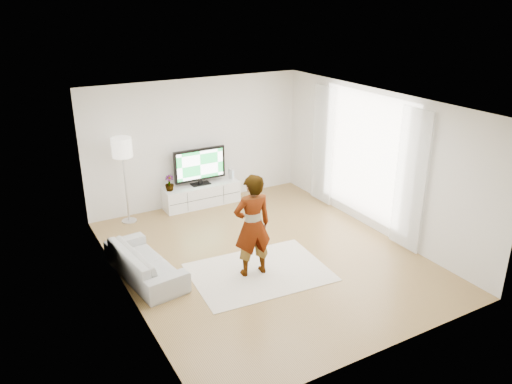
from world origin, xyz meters
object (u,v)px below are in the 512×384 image
player (252,226)px  sofa (145,262)px  television (200,165)px  media_console (202,195)px  rug (259,272)px  floor_lamp (122,151)px

player → sofa: player is taller
television → media_console: bearing=-90.0°
rug → floor_lamp: floor_lamp is taller
television → floor_lamp: size_ratio=0.66×
television → player: bearing=-98.0°
rug → player: size_ratio=1.28×
television → sofa: bearing=-130.7°
television → player: 3.24m
rug → sofa: 1.94m
player → sofa: 1.91m
sofa → media_console: bearing=-48.4°
television → rug: size_ratio=0.52×
player → television: bearing=-92.5°
media_console → television: bearing=90.0°
television → floor_lamp: (-1.69, -0.09, 0.59)m
rug → sofa: size_ratio=1.24×
rug → player: bearing=164.2°
media_console → floor_lamp: 2.12m
media_console → floor_lamp: (-1.69, -0.06, 1.29)m
floor_lamp → television: bearing=3.1°
television → player: size_ratio=0.67×
television → rug: television is taller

